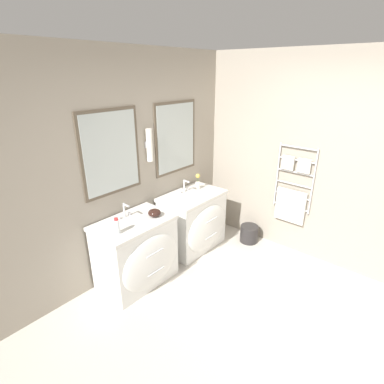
# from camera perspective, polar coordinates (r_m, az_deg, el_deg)

# --- Properties ---
(ground_plane) EXTENTS (16.00, 16.00, 0.00)m
(ground_plane) POSITION_cam_1_polar(r_m,az_deg,el_deg) (3.12, 17.66, -27.88)
(ground_plane) COLOR #BCB5A8
(wall_back) EXTENTS (4.98, 0.15, 2.60)m
(wall_back) POSITION_cam_1_polar(r_m,az_deg,el_deg) (3.53, -12.78, 4.54)
(wall_back) COLOR #9E9384
(wall_back) RESTS_ON ground_plane
(wall_right) EXTENTS (0.13, 4.17, 2.60)m
(wall_right) POSITION_cam_1_polar(r_m,az_deg,el_deg) (4.14, 17.51, 6.42)
(wall_right) COLOR #9E9384
(wall_right) RESTS_ON ground_plane
(vanity_left) EXTENTS (0.88, 0.62, 0.80)m
(vanity_left) POSITION_cam_1_polar(r_m,az_deg,el_deg) (3.56, -10.30, -11.27)
(vanity_left) COLOR white
(vanity_left) RESTS_ON ground_plane
(vanity_right) EXTENTS (0.88, 0.62, 0.80)m
(vanity_right) POSITION_cam_1_polar(r_m,az_deg,el_deg) (4.16, 0.45, -5.59)
(vanity_right) COLOR white
(vanity_right) RESTS_ON ground_plane
(faucet_left) EXTENTS (0.17, 0.11, 0.17)m
(faucet_left) POSITION_cam_1_polar(r_m,az_deg,el_deg) (3.45, -12.67, -3.54)
(faucet_left) COLOR silver
(faucet_left) RESTS_ON vanity_left
(faucet_right) EXTENTS (0.17, 0.11, 0.17)m
(faucet_right) POSITION_cam_1_polar(r_m,az_deg,el_deg) (4.07, -1.39, 1.09)
(faucet_right) COLOR silver
(faucet_right) RESTS_ON vanity_right
(toiletry_bottle) EXTENTS (0.06, 0.06, 0.18)m
(toiletry_bottle) POSITION_cam_1_polar(r_m,az_deg,el_deg) (3.14, -14.14, -6.38)
(toiletry_bottle) COLOR silver
(toiletry_bottle) RESTS_ON vanity_left
(amenity_bowl) EXTENTS (0.15, 0.15, 0.09)m
(amenity_bowl) POSITION_cam_1_polar(r_m,az_deg,el_deg) (3.43, -7.17, -3.96)
(amenity_bowl) COLOR black
(amenity_bowl) RESTS_ON vanity_left
(flower_vase) EXTENTS (0.07, 0.07, 0.22)m
(flower_vase) POSITION_cam_1_polar(r_m,az_deg,el_deg) (4.17, 1.12, 1.86)
(flower_vase) COLOR silver
(flower_vase) RESTS_ON vanity_right
(waste_bin) EXTENTS (0.26, 0.26, 0.25)m
(waste_bin) POSITION_cam_1_polar(r_m,az_deg,el_deg) (4.50, 10.83, -7.74)
(waste_bin) COLOR #282626
(waste_bin) RESTS_ON ground_plane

